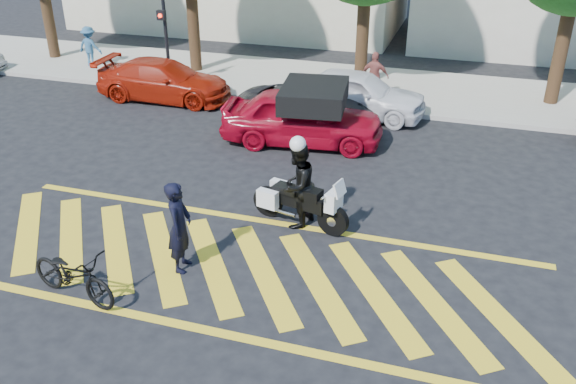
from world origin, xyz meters
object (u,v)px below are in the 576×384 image
(bicycle, at_px, (73,275))
(officer_moto, at_px, (298,185))
(officer_bike, at_px, (179,227))
(police_motorcycle, at_px, (298,202))
(parked_mid_left, at_px, (304,108))
(red_convertible, at_px, (302,117))
(parked_mid_right, at_px, (357,93))
(parked_left, at_px, (164,80))

(bicycle, distance_m, officer_moto, 4.92)
(officer_moto, bearing_deg, officer_bike, -22.22)
(police_motorcycle, distance_m, parked_mid_left, 5.99)
(parked_mid_left, bearing_deg, red_convertible, -165.10)
(police_motorcycle, bearing_deg, parked_mid_right, 105.28)
(police_motorcycle, xyz_separation_m, officer_moto, (-0.02, -0.01, 0.41))
(officer_bike, height_order, red_convertible, officer_bike)
(bicycle, relative_size, police_motorcycle, 0.84)
(bicycle, bearing_deg, red_convertible, -0.87)
(red_convertible, height_order, parked_mid_right, red_convertible)
(bicycle, relative_size, parked_left, 0.42)
(bicycle, distance_m, parked_left, 11.21)
(parked_left, height_order, parked_mid_left, parked_left)
(officer_bike, height_order, parked_mid_left, officer_bike)
(police_motorcycle, distance_m, parked_mid_right, 7.20)
(officer_moto, bearing_deg, red_convertible, -151.28)
(police_motorcycle, height_order, officer_moto, officer_moto)
(officer_bike, relative_size, officer_moto, 0.97)
(parked_left, xyz_separation_m, parked_mid_right, (6.64, 0.38, 0.07))
(officer_moto, height_order, red_convertible, officer_moto)
(officer_bike, relative_size, parked_mid_left, 0.44)
(red_convertible, bearing_deg, parked_mid_left, 6.04)
(police_motorcycle, relative_size, parked_left, 0.50)
(police_motorcycle, distance_m, red_convertible, 4.66)
(bicycle, distance_m, red_convertible, 8.50)
(parked_mid_left, distance_m, parked_mid_right, 1.95)
(officer_bike, height_order, police_motorcycle, officer_bike)
(police_motorcycle, bearing_deg, red_convertible, 118.95)
(officer_moto, distance_m, red_convertible, 4.66)
(police_motorcycle, bearing_deg, officer_bike, -112.38)
(bicycle, bearing_deg, parked_mid_left, 2.63)
(parked_mid_right, bearing_deg, officer_bike, 175.11)
(red_convertible, xyz_separation_m, parked_mid_right, (1.04, 2.70, -0.04))
(officer_bike, bearing_deg, red_convertible, -14.31)
(officer_moto, xyz_separation_m, parked_mid_right, (-0.15, 7.20, -0.23))
(police_motorcycle, height_order, parked_mid_left, parked_mid_left)
(officer_bike, xyz_separation_m, officer_moto, (1.68, 2.30, 0.03))
(red_convertible, relative_size, parked_mid_left, 1.07)
(bicycle, height_order, police_motorcycle, police_motorcycle)
(red_convertible, distance_m, parked_mid_left, 1.34)
(bicycle, bearing_deg, parked_left, 31.41)
(officer_bike, relative_size, red_convertible, 0.41)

